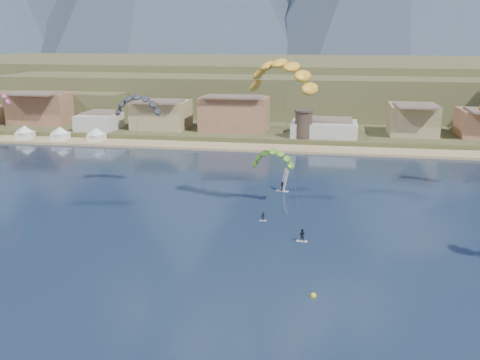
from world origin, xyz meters
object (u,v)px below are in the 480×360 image
object	(u,v)px
kitesurfer_green	(273,156)
buoy	(313,296)
watchtower	(304,124)
windsurfer	(283,184)
kitesurfer_yellow	(282,71)

from	to	relation	value
kitesurfer_green	buoy	size ratio (longest dim) A/B	18.20
buoy	watchtower	bearing A→B (deg)	94.25
watchtower	kitesurfer_green	distance (m)	61.89
windsurfer	buoy	world-z (taller)	windsurfer
kitesurfer_yellow	buoy	size ratio (longest dim) A/B	40.34
watchtower	windsurfer	world-z (taller)	watchtower
windsurfer	buoy	distance (m)	47.74
kitesurfer_yellow	buoy	world-z (taller)	kitesurfer_yellow
watchtower	kitesurfer_yellow	world-z (taller)	kitesurfer_yellow
windsurfer	buoy	bearing A→B (deg)	-79.93
kitesurfer_green	windsurfer	xyz separation A→B (m)	(1.24, 9.39, -8.06)
kitesurfer_yellow	watchtower	bearing A→B (deg)	89.82
kitesurfer_yellow	windsurfer	distance (m)	28.41
buoy	windsurfer	bearing A→B (deg)	100.07
kitesurfer_green	buoy	xyz separation A→B (m)	(9.59, -37.59, -9.45)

